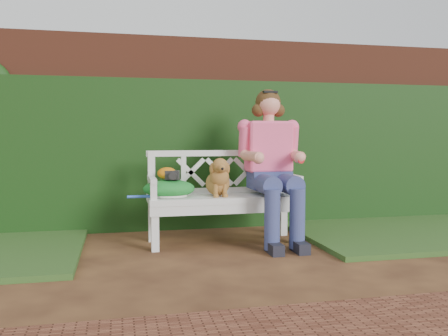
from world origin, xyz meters
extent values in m
plane|color=#371F14|center=(0.00, 0.00, 0.00)|extent=(60.00, 60.00, 0.00)
cube|color=brown|center=(0.00, 1.90, 1.10)|extent=(10.00, 0.30, 2.20)
cube|color=#1A3411|center=(0.00, 1.68, 0.85)|extent=(10.00, 0.18, 1.70)
cube|color=#355C23|center=(2.40, 0.90, 0.03)|extent=(2.60, 2.00, 0.05)
cube|color=black|center=(-0.25, 0.82, 0.69)|extent=(0.15, 0.13, 0.09)
ellipsoid|color=#C26A0C|center=(-0.30, 0.85, 0.71)|extent=(0.21, 0.18, 0.12)
camera|label=1|loc=(-0.76, -3.71, 1.08)|focal=38.00mm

